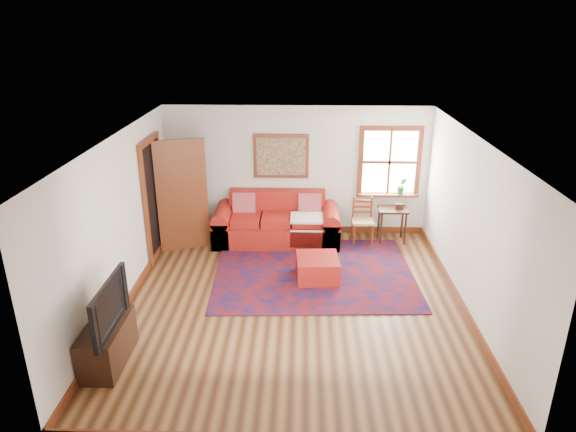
{
  "coord_description": "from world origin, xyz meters",
  "views": [
    {
      "loc": [
        0.12,
        -6.71,
        4.03
      ],
      "look_at": [
        -0.1,
        0.6,
        1.17
      ],
      "focal_mm": 32.0,
      "sensor_mm": 36.0,
      "label": 1
    }
  ],
  "objects_px": {
    "red_ottoman": "(317,268)",
    "side_table": "(393,215)",
    "media_cabinet": "(107,344)",
    "ladder_back_chair": "(362,219)",
    "red_leather_sofa": "(277,226)"
  },
  "relations": [
    {
      "from": "red_leather_sofa",
      "to": "media_cabinet",
      "type": "relative_size",
      "value": 2.43
    },
    {
      "from": "red_leather_sofa",
      "to": "side_table",
      "type": "relative_size",
      "value": 3.56
    },
    {
      "from": "red_leather_sofa",
      "to": "ladder_back_chair",
      "type": "distance_m",
      "value": 1.62
    },
    {
      "from": "side_table",
      "to": "media_cabinet",
      "type": "height_order",
      "value": "side_table"
    },
    {
      "from": "red_leather_sofa",
      "to": "red_ottoman",
      "type": "relative_size",
      "value": 3.5
    },
    {
      "from": "ladder_back_chair",
      "to": "red_leather_sofa",
      "type": "bearing_deg",
      "value": -179.75
    },
    {
      "from": "red_ottoman",
      "to": "ladder_back_chair",
      "type": "xyz_separation_m",
      "value": [
        0.88,
        1.53,
        0.27
      ]
    },
    {
      "from": "media_cabinet",
      "to": "side_table",
      "type": "bearing_deg",
      "value": 43.06
    },
    {
      "from": "side_table",
      "to": "ladder_back_chair",
      "type": "xyz_separation_m",
      "value": [
        -0.56,
        -0.03,
        -0.08
      ]
    },
    {
      "from": "red_ottoman",
      "to": "ladder_back_chair",
      "type": "height_order",
      "value": "ladder_back_chair"
    },
    {
      "from": "media_cabinet",
      "to": "red_ottoman",
      "type": "bearing_deg",
      "value": 40.43
    },
    {
      "from": "red_ottoman",
      "to": "side_table",
      "type": "distance_m",
      "value": 2.16
    },
    {
      "from": "red_leather_sofa",
      "to": "ladder_back_chair",
      "type": "height_order",
      "value": "red_leather_sofa"
    },
    {
      "from": "red_ottoman",
      "to": "side_table",
      "type": "xyz_separation_m",
      "value": [
        1.44,
        1.57,
        0.35
      ]
    },
    {
      "from": "red_leather_sofa",
      "to": "red_ottoman",
      "type": "distance_m",
      "value": 1.7
    }
  ]
}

